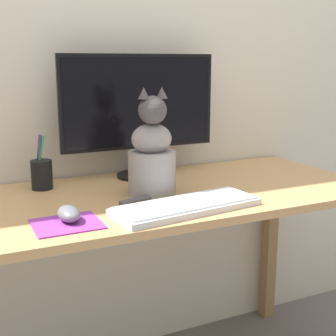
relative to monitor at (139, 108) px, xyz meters
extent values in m
cube|color=beige|center=(-0.03, 0.13, 0.25)|extent=(7.00, 0.04, 2.50)
cube|color=tan|center=(-0.03, -0.22, -0.26)|extent=(1.43, 0.63, 0.02)
cube|color=olive|center=(0.65, 0.06, -0.64)|extent=(0.05, 0.05, 0.72)
cylinder|color=black|center=(0.00, 0.00, -0.24)|extent=(0.17, 0.17, 0.01)
cylinder|color=black|center=(0.00, 0.00, -0.19)|extent=(0.04, 0.04, 0.10)
cube|color=black|center=(0.00, 0.00, 0.02)|extent=(0.57, 0.02, 0.33)
cube|color=black|center=(0.00, -0.01, 0.02)|extent=(0.55, 0.00, 0.31)
cube|color=silver|center=(-0.03, -0.42, -0.24)|extent=(0.45, 0.20, 0.02)
cube|color=white|center=(-0.03, -0.42, -0.23)|extent=(0.43, 0.18, 0.01)
cube|color=purple|center=(-0.36, -0.40, -0.25)|extent=(0.17, 0.15, 0.00)
ellipsoid|color=slate|center=(-0.35, -0.38, -0.23)|extent=(0.06, 0.10, 0.04)
cylinder|color=gray|center=(-0.06, -0.24, -0.18)|extent=(0.16, 0.16, 0.14)
ellipsoid|color=gray|center=(-0.06, -0.24, -0.07)|extent=(0.13, 0.12, 0.10)
sphere|color=#474242|center=(-0.06, -0.25, 0.02)|extent=(0.09, 0.09, 0.09)
cone|color=#474242|center=(-0.08, -0.25, 0.07)|extent=(0.04, 0.04, 0.03)
cone|color=#474242|center=(-0.03, -0.25, 0.07)|extent=(0.04, 0.04, 0.03)
cylinder|color=#474242|center=(-0.10, -0.30, -0.24)|extent=(0.19, 0.07, 0.02)
cylinder|color=black|center=(-0.36, -0.02, -0.20)|extent=(0.07, 0.07, 0.10)
cylinder|color=black|center=(-0.36, 0.00, -0.14)|extent=(0.02, 0.01, 0.14)
cylinder|color=red|center=(-0.36, 0.00, -0.14)|extent=(0.02, 0.01, 0.14)
cylinder|color=green|center=(-0.36, -0.01, -0.14)|extent=(0.04, 0.01, 0.14)
cylinder|color=#1E47B2|center=(-0.36, -0.01, -0.14)|extent=(0.02, 0.01, 0.14)
camera|label=1|loc=(-0.61, -1.55, 0.16)|focal=50.00mm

